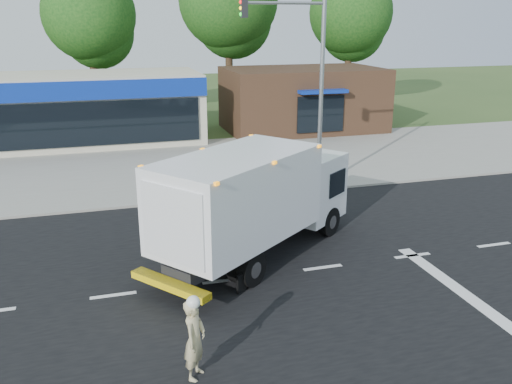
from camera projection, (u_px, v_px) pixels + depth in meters
ground at (323, 268)px, 15.96m from camera, size 120.00×120.00×0.00m
road_asphalt at (323, 268)px, 15.96m from camera, size 60.00×14.00×0.02m
sidewalk at (248, 187)px, 23.44m from camera, size 60.00×2.40×0.12m
parking_apron at (219, 157)px, 28.76m from camera, size 60.00×9.00×0.02m
lane_markings at (387, 282)px, 15.09m from camera, size 55.20×7.00×0.01m
ems_box_truck at (255, 196)px, 16.12m from camera, size 7.55×6.59×3.42m
emergency_worker at (195, 338)px, 10.85m from camera, size 0.69×0.76×1.84m
retail_strip_mall at (43, 110)px, 31.16m from camera, size 18.00×6.20×4.00m
brown_storefront at (303, 99)px, 35.49m from camera, size 10.00×6.70×4.00m
traffic_signal_pole at (307, 73)px, 22.04m from camera, size 3.51×0.25×8.00m
background_trees at (163, 14)px, 39.23m from camera, size 36.77×7.39×12.10m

